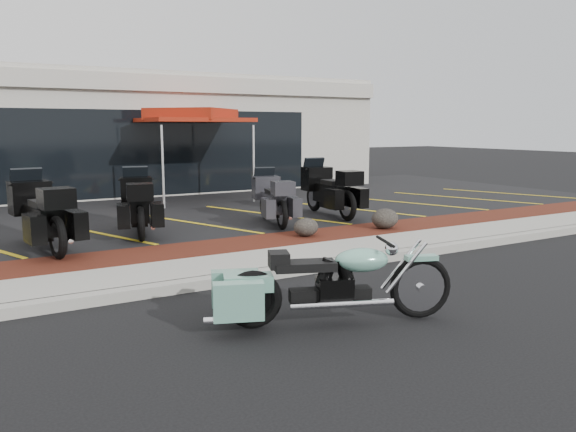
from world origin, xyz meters
TOP-DOWN VIEW (x-y plane):
  - ground at (0.00, 0.00)m, footprint 90.00×90.00m
  - curb at (0.00, 0.90)m, footprint 24.00×0.25m
  - sidewalk at (0.00, 1.60)m, footprint 24.00×1.20m
  - mulch_bed at (0.00, 2.80)m, footprint 24.00×1.20m
  - upper_lot at (0.00, 8.20)m, footprint 26.00×9.60m
  - dealership_building at (0.00, 14.47)m, footprint 18.00×8.16m
  - boulder_mid at (1.45, 2.78)m, footprint 0.51×0.42m
  - boulder_right at (3.35, 2.67)m, footprint 0.60×0.50m
  - hero_cruiser at (0.35, -1.63)m, footprint 2.93×1.68m
  - touring_black_front at (-3.32, 4.88)m, footprint 1.25×2.51m
  - touring_black_mid at (-1.15, 5.51)m, footprint 1.33×2.40m
  - touring_grey at (1.77, 5.16)m, footprint 1.27×2.22m
  - touring_black_rear at (3.42, 5.59)m, footprint 1.14×2.44m
  - traffic_cone at (-0.66, 8.38)m, footprint 0.41×0.41m
  - popup_canopy at (1.57, 9.36)m, footprint 3.42×3.42m

SIDE VIEW (x-z plane):
  - ground at x=0.00m, z-range 0.00..0.00m
  - curb at x=0.00m, z-range 0.00..0.15m
  - sidewalk at x=0.00m, z-range 0.00..0.15m
  - upper_lot at x=0.00m, z-range 0.00..0.15m
  - mulch_bed at x=0.00m, z-range 0.00..0.16m
  - boulder_mid at x=1.45m, z-range 0.16..0.52m
  - boulder_right at x=3.35m, z-range 0.16..0.59m
  - traffic_cone at x=-0.66m, z-range 0.15..0.62m
  - hero_cruiser at x=0.35m, z-range 0.00..1.01m
  - touring_grey at x=1.77m, z-range 0.15..1.37m
  - touring_black_mid at x=-1.15m, z-range 0.15..1.47m
  - touring_black_rear at x=3.42m, z-range 0.15..1.53m
  - touring_black_front at x=-3.32m, z-range 0.15..1.55m
  - dealership_building at x=0.00m, z-range 0.01..4.01m
  - popup_canopy at x=1.57m, z-range 1.24..3.91m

